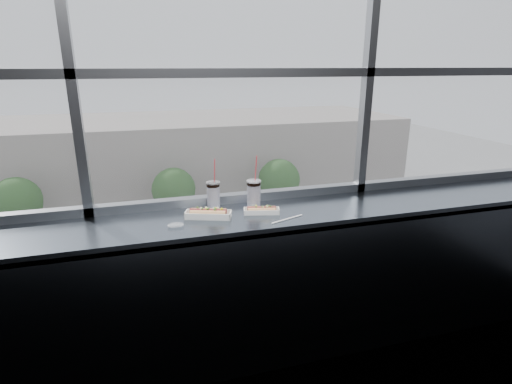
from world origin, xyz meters
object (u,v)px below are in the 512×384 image
object	(u,v)px
car_near_c	(198,298)
car_near_e	(377,272)
wrapper	(176,225)
pedestrian_a	(58,236)
soda_cup_left	(213,194)
car_far_b	(169,242)
tree_center	(174,189)
hotdog_tray_right	(262,210)
pedestrian_b	(126,228)
loose_straw	(287,219)
soda_cup_right	(254,193)
car_far_c	(318,224)
tree_right	(279,180)
pedestrian_c	(196,215)
pedestrian_d	(268,215)
tree_left	(17,202)
car_near_d	(271,287)
hotdog_tray_left	(208,213)

from	to	relation	value
car_near_c	car_near_e	xyz separation A→B (m)	(10.85, 0.00, -0.12)
wrapper	pedestrian_a	world-z (taller)	wrapper
soda_cup_left	car_far_b	size ratio (longest dim) A/B	0.06
tree_center	hotdog_tray_right	bearing A→B (deg)	-92.80
soda_cup_left	pedestrian_b	world-z (taller)	soda_cup_left
loose_straw	soda_cup_right	bearing A→B (deg)	96.83
car_near_c	car_far_b	size ratio (longest dim) A/B	1.19
loose_straw	car_far_c	distance (m)	29.36
tree_right	pedestrian_a	bearing A→B (deg)	-177.96
soda_cup_left	tree_center	distance (m)	29.40
hotdog_tray_right	pedestrian_c	world-z (taller)	hotdog_tray_right
car_far_c	pedestrian_c	world-z (taller)	car_far_c
soda_cup_right	pedestrian_d	xyz separation A→B (m)	(8.88, 27.15, -11.10)
car_far_b	soda_cup_left	bearing A→B (deg)	172.48
car_far_b	pedestrian_a	distance (m)	8.52
hotdog_tray_right	tree_left	bearing A→B (deg)	123.08
soda_cup_right	tree_right	world-z (taller)	soda_cup_right
car_near_c	car_near_d	bearing A→B (deg)	-85.01
hotdog_tray_left	pedestrian_d	size ratio (longest dim) A/B	0.15
loose_straw	soda_cup_left	bearing A→B (deg)	119.09
car_far_b	car_near_d	xyz separation A→B (m)	(5.01, -8.00, 0.19)
loose_straw	pedestrian_a	distance (m)	30.87
car_near_c	pedestrian_c	distance (m)	12.98
car_near_c	loose_straw	bearing A→B (deg)	-179.70
car_near_d	hotdog_tray_right	bearing A→B (deg)	159.81
soda_cup_left	car_near_d	size ratio (longest dim) A/B	0.05
car_near_e	pedestrian_c	bearing A→B (deg)	31.34
hotdog_tray_left	pedestrian_b	xyz separation A→B (m)	(-2.06, 27.36, -10.94)
pedestrian_b	pedestrian_a	world-z (taller)	pedestrian_b
hotdog_tray_right	loose_straw	world-z (taller)	hotdog_tray_right
loose_straw	wrapper	size ratio (longest dim) A/B	2.48
car_near_c	tree_center	xyz separation A→B (m)	(-0.09, 12.00, 2.50)
car_near_d	pedestrian_d	distance (m)	11.48
hotdog_tray_left	pedestrian_c	bearing A→B (deg)	102.11
car_near_e	car_near_d	distance (m)	6.79
soda_cup_left	soda_cup_right	distance (m)	0.28
hotdog_tray_left	tree_center	xyz separation A→B (m)	(1.74, 28.27, -8.47)
hotdog_tray_left	car_far_c	bearing A→B (deg)	81.79
wrapper	tree_center	distance (m)	29.66
loose_straw	car_near_c	xyz separation A→B (m)	(1.35, 16.44, -10.95)
car_far_b	tree_right	xyz separation A→B (m)	(9.67, 4.00, 2.77)
car_near_c	soda_cup_right	bearing A→B (deg)	179.71
hotdog_tray_left	tree_right	bearing A→B (deg)	88.46
loose_straw	wrapper	distance (m)	0.71
soda_cup_right	tree_center	distance (m)	29.46
pedestrian_c	car_far_c	bearing A→B (deg)	151.42
soda_cup_right	pedestrian_b	xyz separation A→B (m)	(-2.40, 27.25, -11.02)
car_far_b	pedestrian_d	world-z (taller)	pedestrian_d
car_far_b	loose_straw	bearing A→B (deg)	173.48
car_near_e	tree_left	distance (m)	25.24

